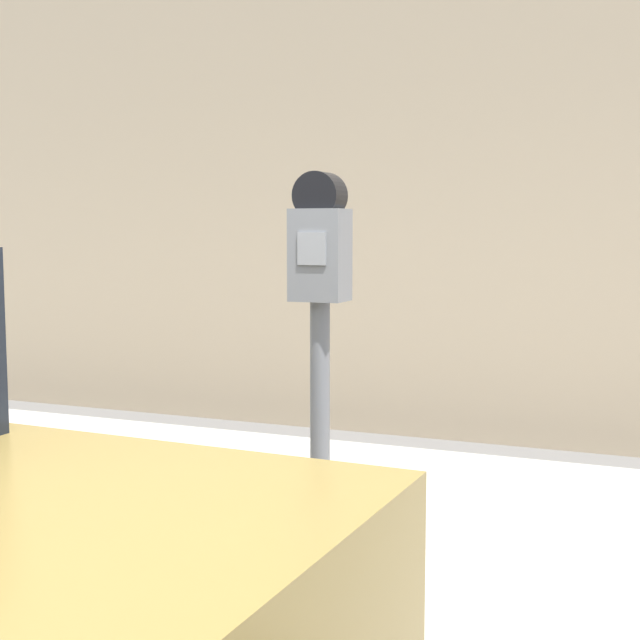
% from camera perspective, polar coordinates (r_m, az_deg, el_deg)
% --- Properties ---
extents(sidewalk, '(24.00, 2.80, 0.13)m').
position_cam_1_polar(sidewalk, '(4.42, 2.25, -13.19)').
color(sidewalk, '#BCB7AD').
rests_on(sidewalk, ground_plane).
extents(building_facade, '(24.00, 0.30, 5.46)m').
position_cam_1_polar(building_facade, '(6.55, 9.66, 16.56)').
color(building_facade, tan).
rests_on(building_facade, ground_plane).
extents(parking_meter, '(0.20, 0.16, 1.59)m').
position_cam_1_polar(parking_meter, '(3.28, -0.00, 0.97)').
color(parking_meter, slate).
rests_on(parking_meter, sidewalk).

